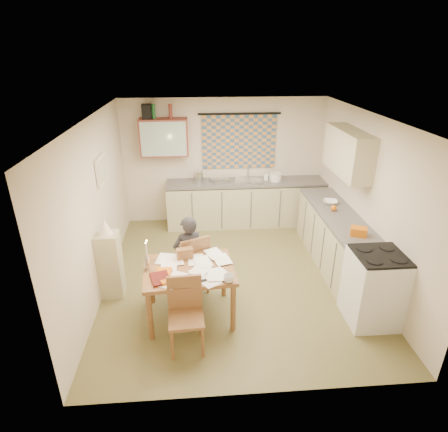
{
  "coord_description": "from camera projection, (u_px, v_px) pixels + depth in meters",
  "views": [
    {
      "loc": [
        -0.57,
        -5.06,
        3.36
      ],
      "look_at": [
        -0.16,
        0.2,
        0.97
      ],
      "focal_mm": 30.0,
      "sensor_mm": 36.0,
      "label": 1
    }
  ],
  "objects": [
    {
      "name": "wall_left",
      "position": [
        96.0,
        208.0,
        5.36
      ],
      "size": [
        0.02,
        4.5,
        2.5
      ],
      "primitive_type": "cube",
      "color": "beige",
      "rests_on": "floor"
    },
    {
      "name": "book",
      "position": [
        156.0,
        274.0,
        4.7
      ],
      "size": [
        0.22,
        0.28,
        0.02
      ],
      "primitive_type": "imported",
      "rotation": [
        0.0,
        0.0,
        -0.04
      ],
      "color": "#CD630C",
      "rests_on": "dining_table"
    },
    {
      "name": "curtain_rod",
      "position": [
        240.0,
        114.0,
        7.13
      ],
      "size": [
        1.6,
        0.04,
        0.04
      ],
      "primitive_type": "cylinder",
      "rotation": [
        0.0,
        1.57,
        0.0
      ],
      "color": "black",
      "rests_on": "wall_back"
    },
    {
      "name": "wall_front",
      "position": [
        262.0,
        297.0,
        3.45
      ],
      "size": [
        4.0,
        0.02,
        2.5
      ],
      "primitive_type": "cube",
      "color": "beige",
      "rests_on": "floor"
    },
    {
      "name": "dish_rack",
      "position": [
        220.0,
        181.0,
        7.39
      ],
      "size": [
        0.43,
        0.4,
        0.06
      ],
      "primitive_type": "cube",
      "rotation": [
        0.0,
        0.0,
        0.34
      ],
      "color": "silver",
      "rests_on": "counter_back"
    },
    {
      "name": "wall_cabinet",
      "position": [
        164.0,
        137.0,
        7.08
      ],
      "size": [
        0.9,
        0.34,
        0.7
      ],
      "primitive_type": "cube",
      "color": "maroon",
      "rests_on": "wall_back"
    },
    {
      "name": "counter_right",
      "position": [
        341.0,
        247.0,
        5.95
      ],
      "size": [
        0.62,
        2.95,
        0.92
      ],
      "color": "tan",
      "rests_on": "floor"
    },
    {
      "name": "upper_cabinet_right",
      "position": [
        348.0,
        152.0,
        5.88
      ],
      "size": [
        0.34,
        1.3,
        0.7
      ],
      "primitive_type": "cube",
      "color": "tan",
      "rests_on": "wall_right"
    },
    {
      "name": "papers",
      "position": [
        195.0,
        268.0,
        4.81
      ],
      "size": [
        1.03,
        0.97,
        0.02
      ],
      "rotation": [
        0.0,
        0.0,
        0.08
      ],
      "color": "white",
      "rests_on": "dining_table"
    },
    {
      "name": "chair_near",
      "position": [
        187.0,
        328.0,
        4.49
      ],
      "size": [
        0.44,
        0.44,
        0.91
      ],
      "rotation": [
        0.0,
        0.0,
        0.06
      ],
      "color": "brown",
      "rests_on": "floor"
    },
    {
      "name": "candle",
      "position": [
        146.0,
        251.0,
        4.66
      ],
      "size": [
        0.03,
        0.03,
        0.22
      ],
      "primitive_type": "cylinder",
      "rotation": [
        0.0,
        0.0,
        0.23
      ],
      "color": "white",
      "rests_on": "dining_table"
    },
    {
      "name": "bottle_brown",
      "position": [
        170.0,
        111.0,
        6.9
      ],
      "size": [
        0.08,
        0.08,
        0.26
      ],
      "primitive_type": "cylinder",
      "rotation": [
        0.0,
        0.0,
        0.15
      ],
      "color": "maroon",
      "rests_on": "wall_cabinet"
    },
    {
      "name": "ceiling",
      "position": [
        237.0,
        117.0,
        4.98
      ],
      "size": [
        4.0,
        4.5,
        0.02
      ],
      "primitive_type": "cube",
      "color": "white",
      "rests_on": "floor"
    },
    {
      "name": "lampshade",
      "position": [
        105.0,
        227.0,
        5.12
      ],
      "size": [
        0.2,
        0.2,
        0.22
      ],
      "primitive_type": "cone",
      "color": "silver",
      "rests_on": "shelf_stand"
    },
    {
      "name": "letter_rack",
      "position": [
        185.0,
        254.0,
        5.01
      ],
      "size": [
        0.24,
        0.15,
        0.16
      ],
      "primitive_type": "cube",
      "rotation": [
        0.0,
        0.0,
        0.22
      ],
      "color": "brown",
      "rests_on": "dining_table"
    },
    {
      "name": "bowl",
      "position": [
        330.0,
        202.0,
        6.37
      ],
      "size": [
        0.36,
        0.36,
        0.06
      ],
      "primitive_type": "imported",
      "rotation": [
        0.0,
        0.0,
        -0.26
      ],
      "color": "white",
      "rests_on": "counter_right"
    },
    {
      "name": "eyeglasses",
      "position": [
        201.0,
        281.0,
        4.55
      ],
      "size": [
        0.14,
        0.08,
        0.02
      ],
      "primitive_type": "cube",
      "rotation": [
        0.0,
        0.0,
        0.31
      ],
      "color": "black",
      "rests_on": "dining_table"
    },
    {
      "name": "person",
      "position": [
        189.0,
        256.0,
        5.36
      ],
      "size": [
        0.63,
        0.57,
        1.24
      ],
      "primitive_type": "imported",
      "rotation": [
        0.0,
        0.0,
        3.47
      ],
      "color": "black",
      "rests_on": "floor"
    },
    {
      "name": "mug",
      "position": [
        229.0,
        278.0,
        4.53
      ],
      "size": [
        0.16,
        0.16,
        0.1
      ],
      "primitive_type": "imported",
      "rotation": [
        0.0,
        0.0,
        0.12
      ],
      "color": "white",
      "rests_on": "dining_table"
    },
    {
      "name": "tap",
      "position": [
        248.0,
        172.0,
        7.55
      ],
      "size": [
        0.04,
        0.04,
        0.28
      ],
      "primitive_type": "cylinder",
      "rotation": [
        0.0,
        0.0,
        0.28
      ],
      "color": "silver",
      "rests_on": "counter_back"
    },
    {
      "name": "counter_back",
      "position": [
        249.0,
        203.0,
        7.64
      ],
      "size": [
        3.3,
        0.62,
        0.92
      ],
      "color": "tan",
      "rests_on": "floor"
    },
    {
      "name": "bottle_green",
      "position": [
        153.0,
        111.0,
        6.87
      ],
      "size": [
        0.08,
        0.08,
        0.26
      ],
      "primitive_type": "cylinder",
      "rotation": [
        0.0,
        0.0,
        0.21
      ],
      "color": "#195926",
      "rests_on": "wall_cabinet"
    },
    {
      "name": "candle_holder",
      "position": [
        147.0,
        263.0,
        4.78
      ],
      "size": [
        0.07,
        0.07,
        0.18
      ],
      "primitive_type": "cylinder",
      "rotation": [
        0.0,
        0.0,
        -0.24
      ],
      "color": "silver",
      "rests_on": "dining_table"
    },
    {
      "name": "kettle",
      "position": [
        199.0,
        177.0,
        7.32
      ],
      "size": [
        0.22,
        0.22,
        0.24
      ],
      "primitive_type": "cylinder",
      "rotation": [
        0.0,
        0.0,
        0.22
      ],
      "color": "silver",
      "rests_on": "counter_back"
    },
    {
      "name": "floor",
      "position": [
        235.0,
        276.0,
        6.02
      ],
      "size": [
        4.0,
        4.5,
        0.02
      ],
      "primitive_type": "cube",
      "color": "brown",
      "rests_on": "ground"
    },
    {
      "name": "wall_back",
      "position": [
        224.0,
        161.0,
        7.55
      ],
      "size": [
        4.0,
        0.02,
        2.5
      ],
      "primitive_type": "cube",
      "color": "beige",
      "rests_on": "floor"
    },
    {
      "name": "orange_bag",
      "position": [
        359.0,
        231.0,
        5.28
      ],
      "size": [
        0.27,
        0.23,
        0.12
      ],
      "primitive_type": "cube",
      "rotation": [
        0.0,
        0.0,
        -0.4
      ],
      "color": "#CD630C",
      "rests_on": "counter_right"
    },
    {
      "name": "print_canvas",
      "position": [
        103.0,
        170.0,
        5.54
      ],
      "size": [
        0.01,
        0.42,
        0.32
      ],
      "primitive_type": "cube",
      "color": "silver",
      "rests_on": "wall_left"
    },
    {
      "name": "shelf_stand",
      "position": [
        110.0,
        265.0,
        5.37
      ],
      "size": [
        0.32,
        0.3,
        1.0
      ],
      "primitive_type": "cube",
      "color": "tan",
      "rests_on": "floor"
    },
    {
      "name": "window_blind",
      "position": [
        239.0,
        142.0,
        7.37
      ],
      "size": [
        1.45,
        0.03,
        1.05
      ],
      "primitive_type": "cube",
      "color": "#355777",
      "rests_on": "wall_back"
    },
    {
      "name": "mixing_bowl",
      "position": [
        276.0,
        177.0,
        7.45
      ],
      "size": [
        0.28,
        0.28,
        0.16
      ],
      "primitive_type": "cylinder",
      "rotation": [
        0.0,
        0.0,
        0.18
      ],
      "color": "white",
      "rests_on": "counter_back"
    },
    {
      "name": "soap_bottle",
      "position": [
        266.0,
        176.0,
        7.48
      ],
      "size": [
        0.12,
        0.12,
        0.18
      ],
      "primitive_type": "imported",
      "rotation": [
        0.0,
        0.0,
        -0.25
      ],
      "color": "white",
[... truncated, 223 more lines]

